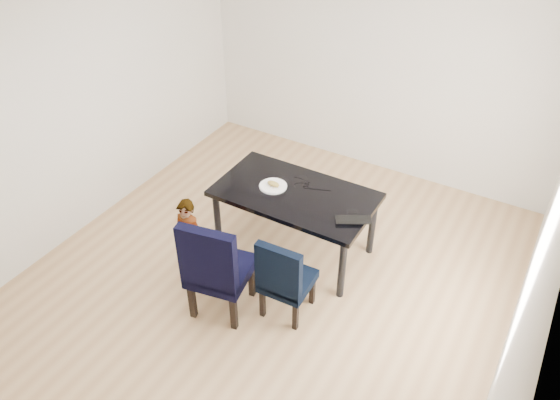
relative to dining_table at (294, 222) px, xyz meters
The scene contains 14 objects.
floor 0.63m from the dining_table, 90.00° to the right, with size 4.50×5.00×0.01m, color tan.
ceiling 2.38m from the dining_table, 90.00° to the right, with size 4.50×5.00×0.01m, color white.
wall_back 2.23m from the dining_table, 90.00° to the left, with size 4.50×0.01×2.70m, color silver.
wall_front 3.16m from the dining_table, 90.00° to the right, with size 4.50×0.01×2.70m, color silver.
wall_left 2.51m from the dining_table, 167.50° to the right, with size 0.01×5.00×2.70m, color silver.
wall_right 2.51m from the dining_table, 12.50° to the right, with size 0.01×5.00×2.70m, color silver.
dining_table is the anchor object (origin of this frame).
chair_left 1.08m from the dining_table, 100.29° to the right, with size 0.53×0.55×1.10m, color black.
chair_right 0.86m from the dining_table, 65.00° to the right, with size 0.43×0.45×0.90m, color black.
child 1.11m from the dining_table, 129.28° to the right, with size 0.33×0.22×0.92m, color #FE5815.
plate 0.45m from the dining_table, behind, with size 0.28×0.28×0.02m, color white.
sandwich 0.48m from the dining_table, behind, with size 0.14×0.06×0.05m, color olive.
laptop 0.78m from the dining_table, ahead, with size 0.34×0.22×0.03m, color black.
cable_tangle 0.40m from the dining_table, 93.63° to the left, with size 0.15×0.15×0.01m, color black.
Camera 1 is at (2.10, -3.40, 3.95)m, focal length 35.00 mm.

